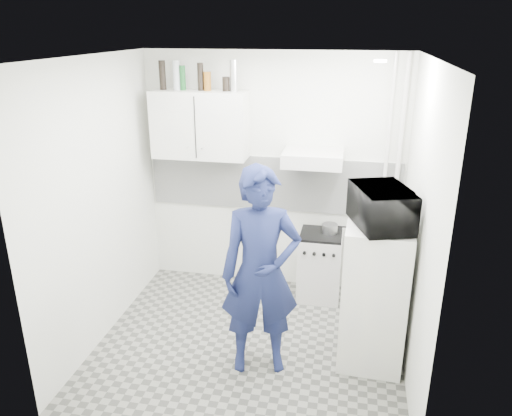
# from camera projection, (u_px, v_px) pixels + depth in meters

# --- Properties ---
(floor) EXTENTS (2.80, 2.80, 0.00)m
(floor) POSITION_uv_depth(u_px,v_px,m) (250.00, 342.00, 4.74)
(floor) COLOR gray
(floor) RESTS_ON ground
(ceiling) EXTENTS (2.80, 2.80, 0.00)m
(ceiling) POSITION_uv_depth(u_px,v_px,m) (248.00, 57.00, 3.84)
(ceiling) COLOR white
(ceiling) RESTS_ON wall_back
(wall_back) EXTENTS (2.80, 0.00, 2.80)m
(wall_back) POSITION_uv_depth(u_px,v_px,m) (273.00, 174.00, 5.44)
(wall_back) COLOR silver
(wall_back) RESTS_ON floor
(wall_left) EXTENTS (0.00, 2.60, 2.60)m
(wall_left) POSITION_uv_depth(u_px,v_px,m) (99.00, 204.00, 4.54)
(wall_left) COLOR silver
(wall_left) RESTS_ON floor
(wall_right) EXTENTS (0.00, 2.60, 2.60)m
(wall_right) POSITION_uv_depth(u_px,v_px,m) (418.00, 226.00, 4.03)
(wall_right) COLOR silver
(wall_right) RESTS_ON floor
(person) EXTENTS (0.75, 0.59, 1.82)m
(person) POSITION_uv_depth(u_px,v_px,m) (261.00, 273.00, 4.12)
(person) COLOR #171E48
(person) RESTS_ON floor
(stove) EXTENTS (0.45, 0.45, 0.73)m
(stove) POSITION_uv_depth(u_px,v_px,m) (320.00, 266.00, 5.43)
(stove) COLOR silver
(stove) RESTS_ON floor
(fridge) EXTENTS (0.56, 0.56, 1.29)m
(fridge) POSITION_uv_depth(u_px,v_px,m) (374.00, 296.00, 4.27)
(fridge) COLOR white
(fridge) RESTS_ON floor
(stove_top) EXTENTS (0.44, 0.44, 0.03)m
(stove_top) POSITION_uv_depth(u_px,v_px,m) (321.00, 234.00, 5.30)
(stove_top) COLOR black
(stove_top) RESTS_ON stove
(saucepan) EXTENTS (0.17, 0.17, 0.09)m
(saucepan) POSITION_uv_depth(u_px,v_px,m) (330.00, 228.00, 5.30)
(saucepan) COLOR silver
(saucepan) RESTS_ON stove_top
(microwave) EXTENTS (0.69, 0.57, 0.33)m
(microwave) POSITION_uv_depth(u_px,v_px,m) (382.00, 207.00, 3.99)
(microwave) COLOR black
(microwave) RESTS_ON fridge
(bottle_a) EXTENTS (0.07, 0.07, 0.29)m
(bottle_a) POSITION_uv_depth(u_px,v_px,m) (162.00, 75.00, 5.12)
(bottle_a) COLOR black
(bottle_a) RESTS_ON upper_cabinet
(bottle_b) EXTENTS (0.08, 0.08, 0.30)m
(bottle_b) POSITION_uv_depth(u_px,v_px,m) (176.00, 75.00, 5.10)
(bottle_b) COLOR #B2B7BC
(bottle_b) RESTS_ON upper_cabinet
(bottle_c) EXTENTS (0.06, 0.06, 0.25)m
(bottle_c) POSITION_uv_depth(u_px,v_px,m) (183.00, 78.00, 5.09)
(bottle_c) COLOR #144C1E
(bottle_c) RESTS_ON upper_cabinet
(bottle_d) EXTENTS (0.06, 0.06, 0.28)m
(bottle_d) POSITION_uv_depth(u_px,v_px,m) (201.00, 77.00, 5.05)
(bottle_d) COLOR black
(bottle_d) RESTS_ON upper_cabinet
(canister_a) EXTENTS (0.08, 0.08, 0.19)m
(canister_a) POSITION_uv_depth(u_px,v_px,m) (207.00, 81.00, 5.05)
(canister_a) COLOR brown
(canister_a) RESTS_ON upper_cabinet
(canister_b) EXTENTS (0.07, 0.07, 0.14)m
(canister_b) POSITION_uv_depth(u_px,v_px,m) (226.00, 84.00, 5.03)
(canister_b) COLOR black
(canister_b) RESTS_ON upper_cabinet
(bottle_e) EXTENTS (0.08, 0.08, 0.31)m
(bottle_e) POSITION_uv_depth(u_px,v_px,m) (234.00, 76.00, 4.98)
(bottle_e) COLOR silver
(bottle_e) RESTS_ON upper_cabinet
(upper_cabinet) EXTENTS (1.00, 0.35, 0.70)m
(upper_cabinet) POSITION_uv_depth(u_px,v_px,m) (200.00, 125.00, 5.22)
(upper_cabinet) COLOR white
(upper_cabinet) RESTS_ON wall_back
(range_hood) EXTENTS (0.60, 0.50, 0.14)m
(range_hood) POSITION_uv_depth(u_px,v_px,m) (313.00, 158.00, 5.03)
(range_hood) COLOR silver
(range_hood) RESTS_ON wall_back
(backsplash) EXTENTS (2.74, 0.03, 0.60)m
(backsplash) POSITION_uv_depth(u_px,v_px,m) (273.00, 183.00, 5.46)
(backsplash) COLOR white
(backsplash) RESTS_ON wall_back
(pipe_a) EXTENTS (0.05, 0.05, 2.60)m
(pipe_a) POSITION_uv_depth(u_px,v_px,m) (396.00, 183.00, 5.13)
(pipe_a) COLOR silver
(pipe_a) RESTS_ON floor
(pipe_b) EXTENTS (0.04, 0.04, 2.60)m
(pipe_b) POSITION_uv_depth(u_px,v_px,m) (384.00, 183.00, 5.15)
(pipe_b) COLOR silver
(pipe_b) RESTS_ON floor
(ceiling_spot_fixture) EXTENTS (0.10, 0.10, 0.02)m
(ceiling_spot_fixture) POSITION_uv_depth(u_px,v_px,m) (380.00, 61.00, 3.85)
(ceiling_spot_fixture) COLOR white
(ceiling_spot_fixture) RESTS_ON ceiling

